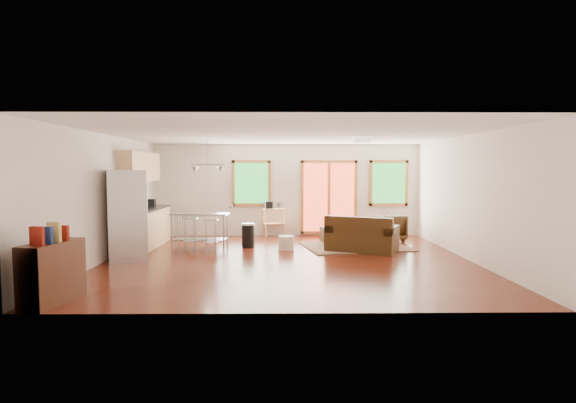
{
  "coord_description": "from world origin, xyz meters",
  "views": [
    {
      "loc": [
        -0.11,
        -9.24,
        1.87
      ],
      "look_at": [
        0.0,
        0.3,
        1.2
      ],
      "focal_mm": 28.0,
      "sensor_mm": 36.0,
      "label": 1
    }
  ],
  "objects_px": {
    "loveseat": "(361,237)",
    "armchair": "(387,226)",
    "coffee_table": "(357,232)",
    "refrigerator": "(127,215)",
    "kitchen_cart": "(274,212)",
    "rug": "(355,246)",
    "island": "(200,224)",
    "ottoman": "(334,235)"
  },
  "relations": [
    {
      "from": "ottoman",
      "to": "coffee_table",
      "type": "bearing_deg",
      "value": -23.64
    },
    {
      "from": "coffee_table",
      "to": "island",
      "type": "distance_m",
      "value": 3.89
    },
    {
      "from": "coffee_table",
      "to": "ottoman",
      "type": "height_order",
      "value": "ottoman"
    },
    {
      "from": "coffee_table",
      "to": "armchair",
      "type": "bearing_deg",
      "value": 29.41
    },
    {
      "from": "coffee_table",
      "to": "refrigerator",
      "type": "height_order",
      "value": "refrigerator"
    },
    {
      "from": "rug",
      "to": "ottoman",
      "type": "distance_m",
      "value": 0.77
    },
    {
      "from": "coffee_table",
      "to": "refrigerator",
      "type": "xyz_separation_m",
      "value": [
        -5.11,
        -1.89,
        0.61
      ]
    },
    {
      "from": "coffee_table",
      "to": "armchair",
      "type": "height_order",
      "value": "armchair"
    },
    {
      "from": "armchair",
      "to": "island",
      "type": "height_order",
      "value": "island"
    },
    {
      "from": "ottoman",
      "to": "kitchen_cart",
      "type": "bearing_deg",
      "value": 143.67
    },
    {
      "from": "coffee_table",
      "to": "kitchen_cart",
      "type": "relative_size",
      "value": 1.08
    },
    {
      "from": "island",
      "to": "loveseat",
      "type": "bearing_deg",
      "value": -6.24
    },
    {
      "from": "rug",
      "to": "armchair",
      "type": "distance_m",
      "value": 1.32
    },
    {
      "from": "coffee_table",
      "to": "refrigerator",
      "type": "bearing_deg",
      "value": -159.71
    },
    {
      "from": "armchair",
      "to": "kitchen_cart",
      "type": "distance_m",
      "value": 3.14
    },
    {
      "from": "refrigerator",
      "to": "rug",
      "type": "bearing_deg",
      "value": -5.86
    },
    {
      "from": "armchair",
      "to": "coffee_table",
      "type": "bearing_deg",
      "value": 6.42
    },
    {
      "from": "loveseat",
      "to": "armchair",
      "type": "relative_size",
      "value": 2.25
    },
    {
      "from": "rug",
      "to": "armchair",
      "type": "relative_size",
      "value": 3.07
    },
    {
      "from": "rug",
      "to": "loveseat",
      "type": "distance_m",
      "value": 0.69
    },
    {
      "from": "armchair",
      "to": "ottoman",
      "type": "distance_m",
      "value": 1.43
    },
    {
      "from": "rug",
      "to": "armchair",
      "type": "bearing_deg",
      "value": 40.91
    },
    {
      "from": "coffee_table",
      "to": "ottoman",
      "type": "relative_size",
      "value": 1.76
    },
    {
      "from": "loveseat",
      "to": "kitchen_cart",
      "type": "height_order",
      "value": "kitchen_cart"
    },
    {
      "from": "loveseat",
      "to": "ottoman",
      "type": "relative_size",
      "value": 2.91
    },
    {
      "from": "loveseat",
      "to": "coffee_table",
      "type": "relative_size",
      "value": 1.65
    },
    {
      "from": "ottoman",
      "to": "island",
      "type": "relative_size",
      "value": 0.44
    },
    {
      "from": "loveseat",
      "to": "armchair",
      "type": "bearing_deg",
      "value": 82.52
    },
    {
      "from": "kitchen_cart",
      "to": "rug",
      "type": "bearing_deg",
      "value": -40.86
    },
    {
      "from": "island",
      "to": "rug",
      "type": "bearing_deg",
      "value": 3.03
    },
    {
      "from": "kitchen_cart",
      "to": "loveseat",
      "type": "bearing_deg",
      "value": -48.81
    },
    {
      "from": "loveseat",
      "to": "island",
      "type": "xyz_separation_m",
      "value": [
        -3.78,
        0.41,
        0.26
      ]
    },
    {
      "from": "ottoman",
      "to": "kitchen_cart",
      "type": "xyz_separation_m",
      "value": [
        -1.58,
        1.16,
        0.48
      ]
    },
    {
      "from": "ottoman",
      "to": "loveseat",
      "type": "bearing_deg",
      "value": -67.87
    },
    {
      "from": "rug",
      "to": "armchair",
      "type": "xyz_separation_m",
      "value": [
        0.95,
        0.83,
        0.38
      ]
    },
    {
      "from": "refrigerator",
      "to": "ottoman",
      "type": "bearing_deg",
      "value": 2.12
    },
    {
      "from": "armchair",
      "to": "refrigerator",
      "type": "height_order",
      "value": "refrigerator"
    },
    {
      "from": "refrigerator",
      "to": "island",
      "type": "distance_m",
      "value": 1.88
    },
    {
      "from": "ottoman",
      "to": "refrigerator",
      "type": "bearing_deg",
      "value": -154.9
    },
    {
      "from": "loveseat",
      "to": "island",
      "type": "distance_m",
      "value": 3.81
    },
    {
      "from": "rug",
      "to": "kitchen_cart",
      "type": "bearing_deg",
      "value": 139.14
    },
    {
      "from": "island",
      "to": "refrigerator",
      "type": "bearing_deg",
      "value": -133.26
    }
  ]
}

